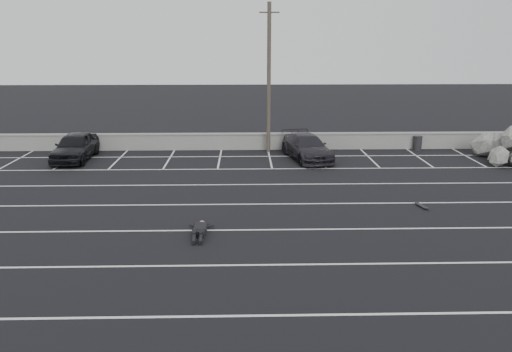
{
  "coord_description": "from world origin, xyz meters",
  "views": [
    {
      "loc": [
        -0.52,
        -17.5,
        6.99
      ],
      "look_at": [
        -0.01,
        3.97,
        1.0
      ],
      "focal_mm": 35.0,
      "sensor_mm": 36.0,
      "label": 1
    }
  ],
  "objects_px": {
    "car_left": "(75,146)",
    "skateboard": "(422,206)",
    "car_right": "(307,147)",
    "trash_bin": "(418,143)",
    "utility_pole": "(269,79)",
    "person": "(200,226)"
  },
  "relations": [
    {
      "from": "trash_bin",
      "to": "skateboard",
      "type": "distance_m",
      "value": 11.76
    },
    {
      "from": "utility_pole",
      "to": "skateboard",
      "type": "height_order",
      "value": "utility_pole"
    },
    {
      "from": "car_left",
      "to": "skateboard",
      "type": "xyz_separation_m",
      "value": [
        17.49,
        -9.0,
        -0.74
      ]
    },
    {
      "from": "car_right",
      "to": "utility_pole",
      "type": "height_order",
      "value": "utility_pole"
    },
    {
      "from": "utility_pole",
      "to": "person",
      "type": "xyz_separation_m",
      "value": [
        -3.16,
        -13.33,
        -4.31
      ]
    },
    {
      "from": "utility_pole",
      "to": "person",
      "type": "relative_size",
      "value": 3.64
    },
    {
      "from": "car_right",
      "to": "person",
      "type": "height_order",
      "value": "car_right"
    },
    {
      "from": "utility_pole",
      "to": "skateboard",
      "type": "bearing_deg",
      "value": -60.82
    },
    {
      "from": "car_left",
      "to": "car_right",
      "type": "bearing_deg",
      "value": -1.22
    },
    {
      "from": "car_right",
      "to": "person",
      "type": "xyz_separation_m",
      "value": [
        -5.35,
        -11.42,
        -0.47
      ]
    },
    {
      "from": "trash_bin",
      "to": "skateboard",
      "type": "xyz_separation_m",
      "value": [
        -3.58,
        -11.2,
        -0.38
      ]
    },
    {
      "from": "car_right",
      "to": "utility_pole",
      "type": "relative_size",
      "value": 0.55
    },
    {
      "from": "car_left",
      "to": "trash_bin",
      "type": "xyz_separation_m",
      "value": [
        21.06,
        2.19,
        -0.36
      ]
    },
    {
      "from": "utility_pole",
      "to": "trash_bin",
      "type": "distance_m",
      "value": 10.45
    },
    {
      "from": "car_right",
      "to": "skateboard",
      "type": "distance_m",
      "value": 9.7
    },
    {
      "from": "utility_pole",
      "to": "person",
      "type": "distance_m",
      "value": 14.37
    },
    {
      "from": "car_left",
      "to": "person",
      "type": "xyz_separation_m",
      "value": [
        8.3,
        -11.54,
        -0.56
      ]
    },
    {
      "from": "car_left",
      "to": "skateboard",
      "type": "height_order",
      "value": "car_left"
    },
    {
      "from": "skateboard",
      "to": "trash_bin",
      "type": "bearing_deg",
      "value": 57.6
    },
    {
      "from": "car_right",
      "to": "trash_bin",
      "type": "bearing_deg",
      "value": 4.4
    },
    {
      "from": "car_right",
      "to": "skateboard",
      "type": "xyz_separation_m",
      "value": [
        3.84,
        -8.89,
        -0.65
      ]
    },
    {
      "from": "car_left",
      "to": "trash_bin",
      "type": "height_order",
      "value": "car_left"
    }
  ]
}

